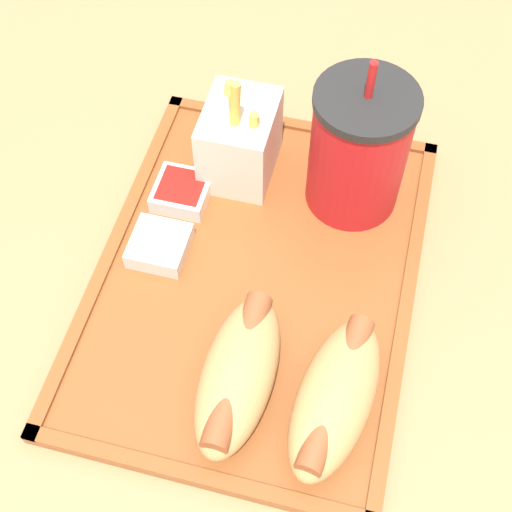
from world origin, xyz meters
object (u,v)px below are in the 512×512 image
fries_carton (240,140)px  sauce_cup_ketchup (182,191)px  hot_dog_near (241,374)px  sauce_cup_mayo (159,245)px  hot_dog_far (335,396)px  soda_cup (359,149)px

fries_carton → sauce_cup_ketchup: 0.07m
hot_dog_near → sauce_cup_ketchup: bearing=-149.0°
sauce_cup_mayo → sauce_cup_ketchup: 0.06m
hot_dog_far → fries_carton: 0.26m
soda_cup → sauce_cup_mayo: 0.20m
hot_dog_far → sauce_cup_mayo: hot_dog_far is taller
fries_carton → sauce_cup_mayo: (0.11, -0.05, -0.03)m
soda_cup → hot_dog_far: soda_cup is taller
sauce_cup_mayo → sauce_cup_ketchup: (-0.06, 0.00, 0.00)m
hot_dog_far → hot_dog_near: (0.00, -0.08, 0.00)m
fries_carton → sauce_cup_ketchup: fries_carton is taller
hot_dog_far → sauce_cup_mayo: bearing=-121.2°
soda_cup → fries_carton: bearing=-93.5°
sauce_cup_mayo → soda_cup: bearing=124.2°
hot_dog_near → sauce_cup_ketchup: (-0.17, -0.10, -0.02)m
soda_cup → sauce_cup_mayo: (0.11, -0.16, -0.06)m
hot_dog_near → hot_dog_far: bearing=90.0°
sauce_cup_ketchup → hot_dog_near: bearing=31.0°
hot_dog_far → hot_dog_near: size_ratio=1.04×
soda_cup → sauce_cup_mayo: soda_cup is taller
hot_dog_far → sauce_cup_ketchup: 0.25m
sauce_cup_ketchup → fries_carton: bearing=138.4°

